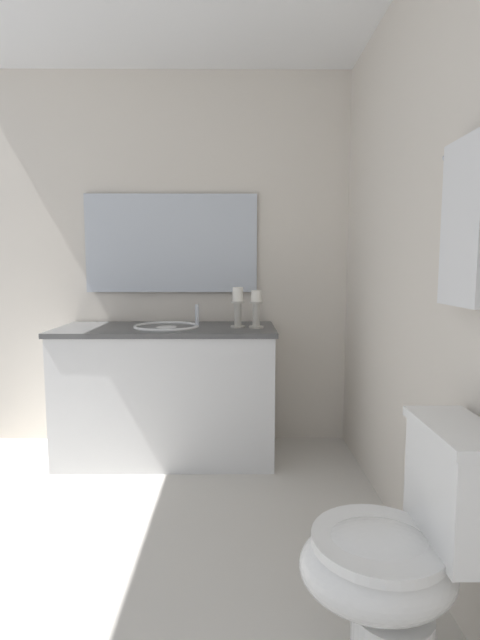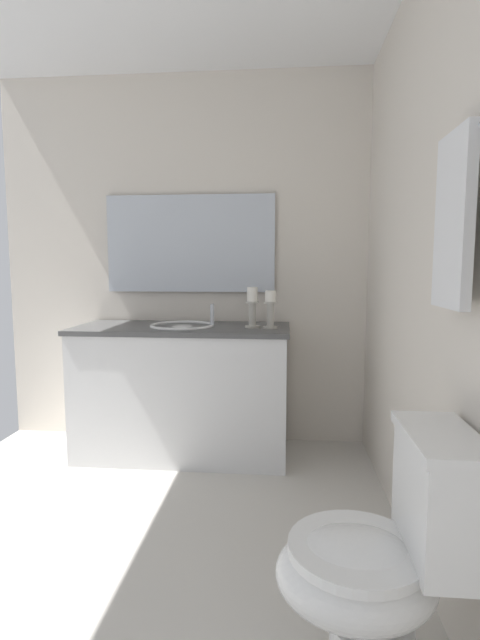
{
  "view_description": "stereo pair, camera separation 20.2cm",
  "coord_description": "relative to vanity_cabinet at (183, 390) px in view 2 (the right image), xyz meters",
  "views": [
    {
      "loc": [
        1.65,
        0.48,
        1.2
      ],
      "look_at": [
        -0.36,
        0.5,
        0.97
      ],
      "focal_mm": 26.79,
      "sensor_mm": 36.0,
      "label": 1
    },
    {
      "loc": [
        1.64,
        0.69,
        1.2
      ],
      "look_at": [
        -0.36,
        0.5,
        0.97
      ],
      "focal_mm": 26.79,
      "sensor_mm": 36.0,
      "label": 2
    }
  ],
  "objects": [
    {
      "name": "floor",
      "position": [
        1.26,
        -0.05,
        -0.42
      ],
      "size": [
        3.18,
        2.49,
        0.02
      ],
      "primitive_type": "cube",
      "color": "beige",
      "rests_on": "ground"
    },
    {
      "name": "candle_holder_short",
      "position": [
        0.03,
        0.44,
        0.54
      ],
      "size": [
        0.09,
        0.09,
        0.25
      ],
      "color": "#B7B2A5",
      "rests_on": "vanity_cabinet"
    },
    {
      "name": "mirror",
      "position": [
        -0.28,
        0.0,
        0.93
      ],
      "size": [
        0.02,
        1.13,
        0.64
      ],
      "primitive_type": "cube",
      "color": "silver"
    },
    {
      "name": "wall_back",
      "position": [
        1.26,
        1.2,
        0.81
      ],
      "size": [
        3.18,
        0.04,
        2.45
      ],
      "primitive_type": "cube",
      "color": "silver",
      "rests_on": "ground"
    },
    {
      "name": "wall_left",
      "position": [
        -0.33,
        -0.05,
        0.81
      ],
      "size": [
        0.04,
        2.49,
        2.45
      ],
      "primitive_type": "cube",
      "color": "silver",
      "rests_on": "ground"
    },
    {
      "name": "candle_holder_tall",
      "position": [
        0.05,
        0.55,
        0.53
      ],
      "size": [
        0.09,
        0.09,
        0.23
      ],
      "color": "#B7B2A5",
      "rests_on": "vanity_cabinet"
    },
    {
      "name": "towel_near_vanity",
      "position": [
        1.46,
        1.12,
        0.91
      ],
      "size": [
        0.25,
        0.03,
        0.5
      ],
      "primitive_type": "cube",
      "color": "white",
      "rests_on": "towel_bar"
    },
    {
      "name": "vanity_cabinet",
      "position": [
        0.0,
        0.0,
        0.0
      ],
      "size": [
        0.58,
        1.34,
        0.82
      ],
      "color": "silver",
      "rests_on": "ground"
    },
    {
      "name": "toilet",
      "position": [
        1.61,
        0.91,
        -0.05
      ],
      "size": [
        0.39,
        0.54,
        0.75
      ],
      "color": "white",
      "rests_on": "ground"
    },
    {
      "name": "sink_basin",
      "position": [
        -0.0,
        0.0,
        0.37
      ],
      "size": [
        0.4,
        0.4,
        0.24
      ],
      "color": "white",
      "rests_on": "vanity_cabinet"
    }
  ]
}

